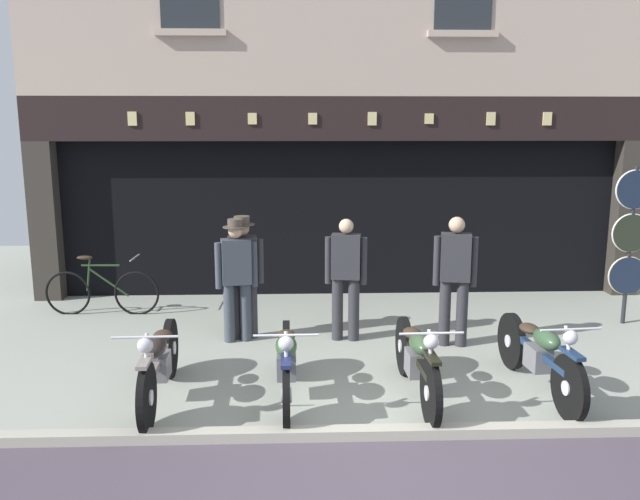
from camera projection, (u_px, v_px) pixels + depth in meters
name	position (u px, v px, depth m)	size (l,w,h in m)	color
shop_facade	(334.00, 181.00, 12.49)	(10.42, 4.42, 6.77)	black
motorcycle_left	(159.00, 362.00, 6.77)	(0.62, 2.06, 0.93)	black
motorcycle_center_left	(286.00, 361.00, 6.82)	(0.62, 1.96, 0.92)	black
motorcycle_center	(417.00, 359.00, 6.85)	(0.62, 2.03, 0.93)	black
motorcycle_center_right	(539.00, 354.00, 7.01)	(0.62, 2.08, 0.93)	black
salesman_left	(237.00, 275.00, 8.59)	(0.55, 0.33, 1.66)	#3D424C
shopkeeper_center	(346.00, 274.00, 8.64)	(0.55, 0.28, 1.65)	#2D2D33
salesman_right	(455.00, 275.00, 8.40)	(0.55, 0.29, 1.71)	#2D2D33
assistant_far_right	(243.00, 271.00, 8.71)	(0.56, 0.34, 1.68)	#2D2D33
tyre_sign_pole	(631.00, 235.00, 9.27)	(0.57, 0.06, 2.29)	#232328
advert_board_near	(253.00, 198.00, 10.91)	(0.82, 0.03, 1.10)	silver
advert_board_far	(180.00, 193.00, 10.85)	(0.82, 0.03, 1.04)	silver
leaning_bicycle	(102.00, 291.00, 9.91)	(1.74, 0.50, 0.94)	black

